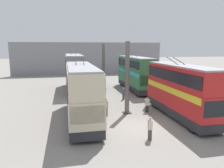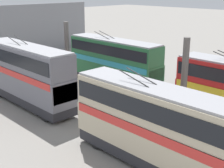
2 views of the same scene
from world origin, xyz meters
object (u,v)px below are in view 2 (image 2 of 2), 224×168
bus_right_mid (28,72)px  person_by_right_row (168,136)px  person_by_left_row (198,117)px  person_aisle_midway (133,101)px  oil_drum (45,91)px  bus_right_near (154,122)px  bus_left_far (114,60)px

bus_right_mid → person_by_right_row: (-13.56, -2.32, -2.15)m
person_by_left_row → person_aisle_midway: bearing=24.6°
bus_right_mid → oil_drum: size_ratio=11.93×
bus_right_mid → person_aisle_midway: 9.66m
bus_right_mid → person_by_right_row: bus_right_mid is taller
bus_right_near → oil_drum: 15.46m
bus_right_near → oil_drum: bus_right_near is taller
oil_drum → bus_left_far: bearing=-110.6°
bus_left_far → bus_right_mid: 9.28m
bus_left_far → person_by_left_row: 11.99m
person_aisle_midway → person_by_right_row: person_by_right_row is taller
bus_right_mid → oil_drum: 3.62m
bus_left_far → person_aisle_midway: bearing=149.8°
bus_right_mid → person_aisle_midway: size_ratio=7.07×
person_aisle_midway → oil_drum: bearing=-41.0°
bus_right_mid → person_by_right_row: 13.92m
oil_drum → person_by_left_row: bearing=-162.7°
bus_left_far → person_by_left_row: size_ratio=7.33×
person_by_right_row → oil_drum: person_by_right_row is taller
person_aisle_midway → oil_drum: 9.11m
bus_right_near → oil_drum: (15.11, -2.28, -2.34)m
oil_drum → bus_right_mid: bearing=113.6°
bus_right_mid → person_by_left_row: bearing=-153.1°
bus_left_far → bus_right_near: size_ratio=1.03×
person_by_right_row → bus_right_mid: bearing=-108.9°
person_by_left_row → person_by_right_row: 4.37m
bus_left_far → bus_right_mid: size_ratio=1.01×
person_aisle_midway → bus_right_near: bearing=76.0°
bus_right_near → bus_right_mid: bus_right_mid is taller
person_aisle_midway → oil_drum: person_aisle_midway is taller
person_aisle_midway → person_by_left_row: person_aisle_midway is taller
person_aisle_midway → person_by_left_row: bearing=126.0°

